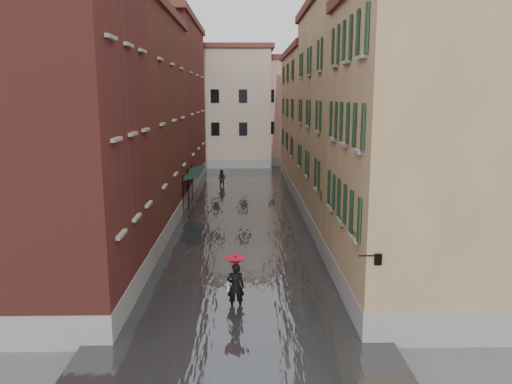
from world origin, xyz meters
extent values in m
plane|color=#5A5A5D|center=(0.00, 0.00, 0.00)|extent=(120.00, 120.00, 0.00)
cube|color=#414448|center=(0.00, 13.00, 0.10)|extent=(10.00, 60.00, 0.20)
cube|color=maroon|center=(-7.00, -2.00, 6.50)|extent=(6.00, 8.00, 13.00)
cube|color=#57241B|center=(-7.00, 9.00, 6.25)|extent=(6.00, 14.00, 12.50)
cube|color=maroon|center=(-7.00, 24.00, 7.00)|extent=(6.00, 16.00, 14.00)
cube|color=#9B7E50|center=(7.00, -2.00, 5.75)|extent=(6.00, 8.00, 11.50)
cube|color=tan|center=(7.00, 9.00, 6.50)|extent=(6.00, 14.00, 13.00)
cube|color=#9B7E50|center=(7.00, 24.00, 5.75)|extent=(6.00, 16.00, 11.50)
cube|color=#B1A58C|center=(-3.00, 38.00, 6.50)|extent=(12.00, 9.00, 13.00)
cube|color=#D2A594|center=(6.00, 40.00, 6.00)|extent=(10.00, 9.00, 12.00)
cube|color=#142D23|center=(-3.45, 13.72, 2.55)|extent=(1.09, 2.97, 0.31)
cylinder|color=black|center=(-3.95, 12.24, 1.40)|extent=(0.06, 0.06, 2.80)
cylinder|color=black|center=(-3.95, 15.21, 1.40)|extent=(0.06, 0.06, 2.80)
cube|color=#142D23|center=(-3.45, 16.48, 2.55)|extent=(1.09, 2.98, 0.31)
cylinder|color=black|center=(-3.95, 14.99, 1.40)|extent=(0.06, 0.06, 2.80)
cylinder|color=black|center=(-3.95, 17.97, 1.40)|extent=(0.06, 0.06, 2.80)
cylinder|color=black|center=(4.05, -6.00, 3.10)|extent=(0.60, 0.05, 0.05)
cube|color=black|center=(4.35, -6.00, 3.00)|extent=(0.22, 0.22, 0.35)
cube|color=beige|center=(4.35, -6.00, 3.00)|extent=(0.14, 0.14, 0.24)
cube|color=brown|center=(4.12, -4.29, 3.15)|extent=(0.22, 0.85, 0.18)
imported|color=#265926|center=(4.12, -4.29, 3.57)|extent=(0.59, 0.51, 0.66)
cube|color=brown|center=(4.12, -2.03, 3.15)|extent=(0.22, 0.85, 0.18)
imported|color=#265926|center=(4.12, -2.03, 3.57)|extent=(0.59, 0.51, 0.66)
cube|color=brown|center=(4.12, 0.34, 3.15)|extent=(0.22, 0.85, 0.18)
imported|color=#265926|center=(4.12, 0.34, 3.57)|extent=(0.59, 0.51, 0.66)
cube|color=brown|center=(4.12, 3.24, 3.15)|extent=(0.22, 0.85, 0.18)
imported|color=#265926|center=(4.12, 3.24, 3.57)|extent=(0.59, 0.51, 0.66)
imported|color=black|center=(-0.14, -2.95, 0.91)|extent=(0.71, 0.51, 1.83)
cube|color=#BDB69C|center=(-0.42, -2.90, 0.95)|extent=(0.08, 0.30, 0.38)
cylinder|color=black|center=(-0.14, -2.95, 1.35)|extent=(0.02, 0.02, 1.00)
cone|color=red|center=(-0.14, -2.95, 1.92)|extent=(0.85, 0.85, 0.28)
imported|color=black|center=(-1.83, 22.61, 0.81)|extent=(0.93, 0.82, 1.62)
camera|label=1|loc=(0.26, -20.72, 7.95)|focal=35.00mm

